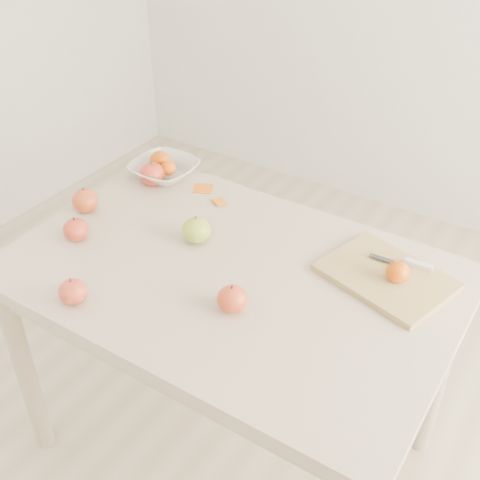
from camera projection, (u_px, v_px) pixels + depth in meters
The scene contains 16 objects.
ground at pixel (232, 442), 2.06m from camera, with size 3.50×3.50×0.00m, color #C6B293.
table at pixel (230, 298), 1.68m from camera, with size 1.20×0.80×0.75m.
cutting_board at pixel (386, 277), 1.59m from camera, with size 0.32×0.24×0.02m, color tan.
board_tangerine at pixel (398, 272), 1.54m from camera, with size 0.06×0.06×0.05m, color #CF4C07.
fruit_bowl at pixel (164, 170), 2.03m from camera, with size 0.22×0.22×0.05m, color silver.
bowl_tangerine_near at pixel (160, 159), 2.03m from camera, with size 0.07×0.07×0.06m, color #D14207.
bowl_tangerine_far at pixel (168, 168), 1.99m from camera, with size 0.05×0.05×0.05m, color orange.
orange_peel_a at pixel (203, 190), 1.97m from camera, with size 0.06×0.04×0.00m, color orange.
orange_peel_b at pixel (220, 202), 1.90m from camera, with size 0.04×0.04×0.00m, color orange.
paring_knife at pixel (413, 264), 1.60m from camera, with size 0.17×0.05×0.01m.
apple_green at pixel (196, 230), 1.71m from camera, with size 0.08×0.08×0.08m, color olive.
apple_red_d at pixel (85, 201), 1.85m from camera, with size 0.08×0.08×0.07m, color maroon.
apple_red_e at pixel (232, 299), 1.47m from camera, with size 0.08×0.08×0.07m, color #9E210F.
apple_red_a at pixel (152, 174), 1.98m from camera, with size 0.08×0.08×0.08m, color #A31819.
apple_red_b at pixel (76, 229), 1.72m from camera, with size 0.07×0.07×0.07m, color maroon.
apple_red_c at pixel (73, 292), 1.50m from camera, with size 0.07×0.07×0.07m, color maroon.
Camera 1 is at (0.71, -1.06, 1.75)m, focal length 45.00 mm.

